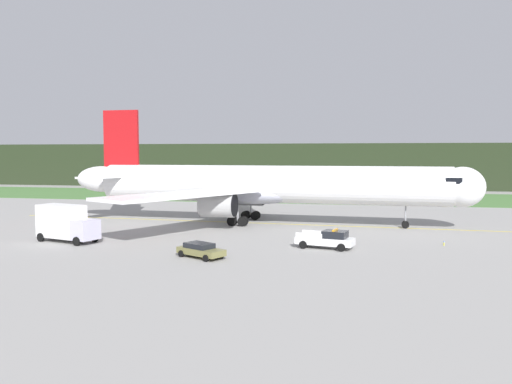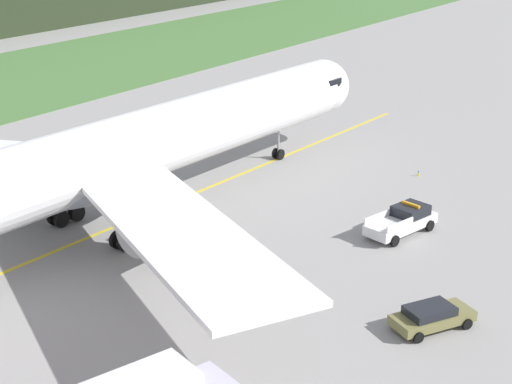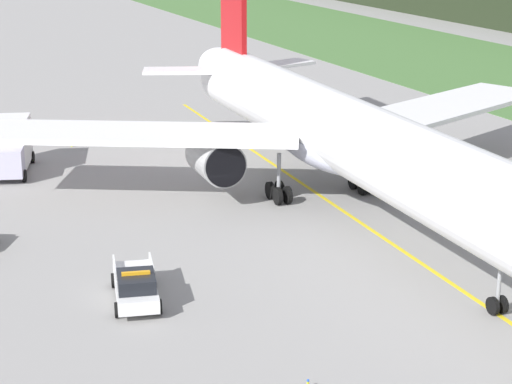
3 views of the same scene
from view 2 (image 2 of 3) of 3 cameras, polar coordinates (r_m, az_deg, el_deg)
The scene contains 6 objects.
ground at distance 50.12m, azimuth -5.83°, elevation -5.16°, with size 320.00×320.00×0.00m, color gray.
taxiway_centerline_main at distance 57.23m, azimuth -8.76°, elevation -1.92°, with size 72.56×0.30×0.01m, color yellow.
airliner at distance 55.00m, azimuth -9.67°, elevation 2.61°, with size 54.44×44.61×15.12m.
ops_pickup_truck at distance 54.90m, azimuth 10.39°, elevation -2.00°, with size 5.84×3.20×1.94m.
staff_car at distance 43.77m, azimuth 12.36°, elevation -8.59°, with size 4.82×3.77×1.30m.
taxiway_edge_light_east at distance 66.32m, azimuth 11.46°, elevation 1.31°, with size 0.12×0.12×0.43m.
Camera 2 is at (-33.61, -30.16, 21.74)m, focal length 56.36 mm.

